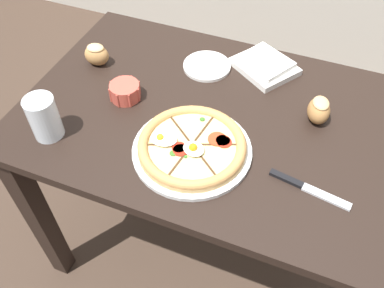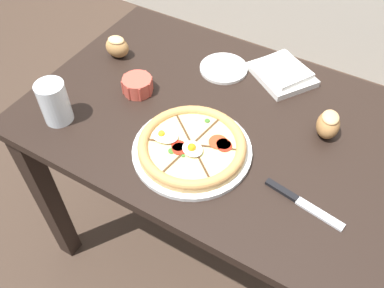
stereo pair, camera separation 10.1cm
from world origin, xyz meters
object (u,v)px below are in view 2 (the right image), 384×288
Objects in this scene: side_saucer at (224,68)px; bread_piece_mid at (328,124)px; bread_piece_near at (117,46)px; ramekin_bowl at (137,85)px; dining_table at (226,149)px; pizza at (192,147)px; knife_spare at (302,203)px; napkin_folded at (282,73)px; water_glass at (55,104)px.

bread_piece_mid is at bearing -16.18° from side_saucer.
bread_piece_near is at bearing -161.48° from side_saucer.
bread_piece_mid is (0.52, 0.11, 0.01)m from ramekin_bowl.
dining_table is 7.60× the size of side_saucer.
bread_piece_mid is (0.68, 0.00, 0.00)m from bread_piece_near.
dining_table is at bearing -10.27° from bread_piece_near.
pizza is (-0.03, -0.15, 0.14)m from dining_table.
pizza is 0.30m from knife_spare.
bread_piece_mid reaches higher than ramekin_bowl.
pizza reaches higher than side_saucer.
dining_table is 0.29m from napkin_folded.
dining_table is 5.61× the size of knife_spare.
dining_table is 0.34m from knife_spare.
pizza is 3.34× the size of bread_piece_mid.
ramekin_bowl reaches higher than napkin_folded.
bread_piece_mid reaches higher than bread_piece_near.
side_saucer is at bearing -161.25° from napkin_folded.
water_glass reaches higher than napkin_folded.
napkin_folded is at bearing 139.55° from bread_piece_mid.
bread_piece_mid is 0.72m from water_glass.
ramekin_bowl is at bearing -140.96° from napkin_folded.
pizza is at bearing -102.20° from napkin_folded.
bread_piece_near is (-0.40, 0.23, 0.02)m from pizza.
ramekin_bowl is 0.62× the size of side_saucer.
napkin_folded is 0.18m from side_saucer.
side_saucer is (-0.36, 0.10, -0.03)m from bread_piece_mid.
water_glass is at bearing -83.97° from bread_piece_near.
napkin_folded is at bearing 127.47° from knife_spare.
napkin_folded is 0.66m from water_glass.
dining_table is 9.29× the size of water_glass.
bread_piece_mid is 0.37m from side_saucer.
napkin_folded reaches higher than side_saucer.
pizza is 3.32× the size of ramekin_bowl.
bread_piece_near is (-0.15, 0.11, 0.01)m from ramekin_bowl.
napkin_folded reaches higher than knife_spare.
side_saucer is at bearing 18.52° from bread_piece_near.
pizza reaches higher than knife_spare.
napkin_folded is at bearing 18.75° from side_saucer.
napkin_folded is 2.77× the size of bread_piece_near.
side_saucer is (0.29, 0.41, -0.05)m from water_glass.
pizza reaches higher than ramekin_bowl.
knife_spare is 1.66× the size of water_glass.
bread_piece_near is at bearing 144.94° from ramekin_bowl.
ramekin_bowl is 0.19m from bread_piece_near.
bread_piece_near is at bearing -179.60° from bread_piece_mid.
bread_piece_mid is at bearing 18.91° from dining_table.
knife_spare is at bearing -84.08° from bread_piece_mid.
knife_spare is at bearing -18.47° from bread_piece_near.
water_glass is (-0.37, -0.08, 0.03)m from pizza.
side_saucer is (-0.38, 0.34, 0.00)m from knife_spare.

